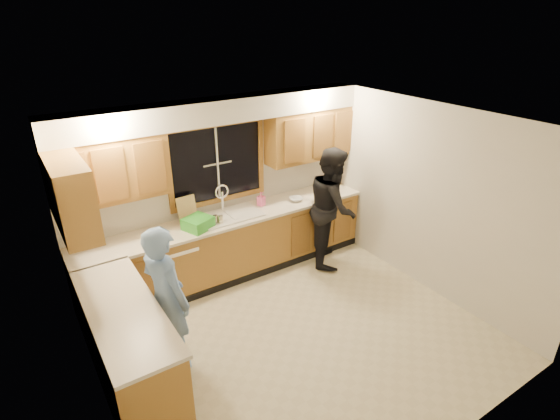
{
  "coord_description": "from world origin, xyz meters",
  "views": [
    {
      "loc": [
        -2.38,
        -3.3,
        3.51
      ],
      "look_at": [
        0.21,
        0.65,
        1.33
      ],
      "focal_mm": 28.0,
      "sensor_mm": 36.0,
      "label": 1
    }
  ],
  "objects_px": {
    "man": "(166,299)",
    "dishwasher": "(174,266)",
    "knife_block": "(94,239)",
    "soap_bottle": "(261,199)",
    "stove": "(146,384)",
    "dish_crate": "(198,223)",
    "sink": "(229,220)",
    "bowl": "(296,199)",
    "woman": "(332,207)"
  },
  "relations": [
    {
      "from": "man",
      "to": "dishwasher",
      "type": "bearing_deg",
      "value": -40.92
    },
    {
      "from": "sink",
      "to": "soap_bottle",
      "type": "distance_m",
      "value": 0.58
    },
    {
      "from": "dishwasher",
      "to": "bowl",
      "type": "xyz_separation_m",
      "value": [
        1.93,
        -0.05,
        0.53
      ]
    },
    {
      "from": "sink",
      "to": "woman",
      "type": "relative_size",
      "value": 0.48
    },
    {
      "from": "dishwasher",
      "to": "stove",
      "type": "relative_size",
      "value": 0.91
    },
    {
      "from": "woman",
      "to": "bowl",
      "type": "height_order",
      "value": "woman"
    },
    {
      "from": "knife_block",
      "to": "bowl",
      "type": "distance_m",
      "value": 2.81
    },
    {
      "from": "dishwasher",
      "to": "knife_block",
      "type": "relative_size",
      "value": 4.13
    },
    {
      "from": "dishwasher",
      "to": "knife_block",
      "type": "height_order",
      "value": "knife_block"
    },
    {
      "from": "dish_crate",
      "to": "bowl",
      "type": "height_order",
      "value": "dish_crate"
    },
    {
      "from": "knife_block",
      "to": "bowl",
      "type": "relative_size",
      "value": 1.0
    },
    {
      "from": "sink",
      "to": "knife_block",
      "type": "bearing_deg",
      "value": 175.41
    },
    {
      "from": "dishwasher",
      "to": "soap_bottle",
      "type": "height_order",
      "value": "soap_bottle"
    },
    {
      "from": "dishwasher",
      "to": "soap_bottle",
      "type": "distance_m",
      "value": 1.54
    },
    {
      "from": "man",
      "to": "dish_crate",
      "type": "distance_m",
      "value": 1.4
    },
    {
      "from": "dish_crate",
      "to": "bowl",
      "type": "xyz_separation_m",
      "value": [
        1.58,
        0.05,
        -0.05
      ]
    },
    {
      "from": "sink",
      "to": "man",
      "type": "bearing_deg",
      "value": -137.76
    },
    {
      "from": "soap_bottle",
      "to": "dishwasher",
      "type": "bearing_deg",
      "value": -176.37
    },
    {
      "from": "stove",
      "to": "bowl",
      "type": "distance_m",
      "value": 3.41
    },
    {
      "from": "dish_crate",
      "to": "soap_bottle",
      "type": "xyz_separation_m",
      "value": [
        1.06,
        0.19,
        0.03
      ]
    },
    {
      "from": "sink",
      "to": "woman",
      "type": "bearing_deg",
      "value": -18.37
    },
    {
      "from": "dishwasher",
      "to": "woman",
      "type": "relative_size",
      "value": 0.46
    },
    {
      "from": "stove",
      "to": "dish_crate",
      "type": "height_order",
      "value": "dish_crate"
    },
    {
      "from": "knife_block",
      "to": "soap_bottle",
      "type": "bearing_deg",
      "value": -7.76
    },
    {
      "from": "stove",
      "to": "dishwasher",
      "type": "bearing_deg",
      "value": 62.31
    },
    {
      "from": "knife_block",
      "to": "sink",
      "type": "bearing_deg",
      "value": -10.75
    },
    {
      "from": "dishwasher",
      "to": "knife_block",
      "type": "distance_m",
      "value": 1.08
    },
    {
      "from": "dish_crate",
      "to": "dishwasher",
      "type": "bearing_deg",
      "value": 164.0
    },
    {
      "from": "sink",
      "to": "man",
      "type": "height_order",
      "value": "man"
    },
    {
      "from": "woman",
      "to": "soap_bottle",
      "type": "bearing_deg",
      "value": 94.15
    },
    {
      "from": "bowl",
      "to": "knife_block",
      "type": "bearing_deg",
      "value": 175.87
    },
    {
      "from": "man",
      "to": "sink",
      "type": "bearing_deg",
      "value": -66.31
    },
    {
      "from": "stove",
      "to": "knife_block",
      "type": "relative_size",
      "value": 4.53
    },
    {
      "from": "sink",
      "to": "dishwasher",
      "type": "xyz_separation_m",
      "value": [
        -0.85,
        -0.01,
        -0.45
      ]
    },
    {
      "from": "knife_block",
      "to": "bowl",
      "type": "bearing_deg",
      "value": -10.29
    },
    {
      "from": "woman",
      "to": "knife_block",
      "type": "bearing_deg",
      "value": 115.27
    },
    {
      "from": "dishwasher",
      "to": "man",
      "type": "xyz_separation_m",
      "value": [
        -0.5,
        -1.21,
        0.42
      ]
    },
    {
      "from": "sink",
      "to": "bowl",
      "type": "relative_size",
      "value": 4.33
    },
    {
      "from": "man",
      "to": "bowl",
      "type": "height_order",
      "value": "man"
    },
    {
      "from": "man",
      "to": "woman",
      "type": "distance_m",
      "value": 2.88
    },
    {
      "from": "woman",
      "to": "soap_bottle",
      "type": "height_order",
      "value": "woman"
    },
    {
      "from": "stove",
      "to": "soap_bottle",
      "type": "bearing_deg",
      "value": 38.85
    },
    {
      "from": "woman",
      "to": "man",
      "type": "bearing_deg",
      "value": 141.32
    },
    {
      "from": "dishwasher",
      "to": "knife_block",
      "type": "xyz_separation_m",
      "value": [
        -0.87,
        0.15,
        0.61
      ]
    },
    {
      "from": "woman",
      "to": "knife_block",
      "type": "distance_m",
      "value": 3.22
    },
    {
      "from": "man",
      "to": "bowl",
      "type": "bearing_deg",
      "value": -82.99
    },
    {
      "from": "stove",
      "to": "woman",
      "type": "bearing_deg",
      "value": 22.63
    },
    {
      "from": "sink",
      "to": "bowl",
      "type": "xyz_separation_m",
      "value": [
        1.08,
        -0.06,
        0.08
      ]
    },
    {
      "from": "dishwasher",
      "to": "stove",
      "type": "xyz_separation_m",
      "value": [
        -0.95,
        -1.81,
        0.04
      ]
    },
    {
      "from": "dishwasher",
      "to": "dish_crate",
      "type": "distance_m",
      "value": 0.69
    }
  ]
}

